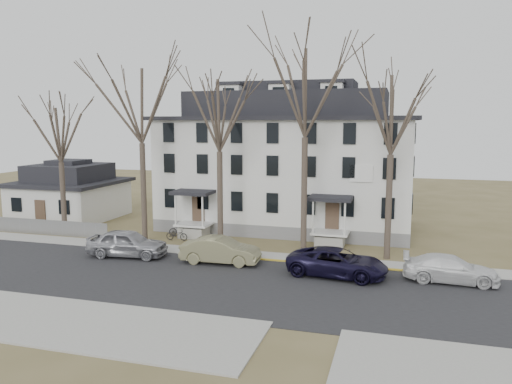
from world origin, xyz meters
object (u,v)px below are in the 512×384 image
(small_house, at_px, (70,194))
(tree_bungalow, at_px, (60,131))
(car_tan, at_px, (220,251))
(tree_mid_left, at_px, (219,110))
(tree_mid_right, at_px, (392,109))
(car_silver, at_px, (127,244))
(car_white, at_px, (450,270))
(boarding_house, at_px, (287,163))
(car_navy, at_px, (337,263))
(bicycle_left, at_px, (177,235))
(tree_far_left, at_px, (141,101))
(tree_center, at_px, (306,87))
(bicycle_right, at_px, (179,230))

(small_house, xyz_separation_m, tree_bungalow, (4.00, -6.20, 5.87))
(tree_bungalow, distance_m, car_tan, 16.76)
(tree_mid_left, bearing_deg, tree_mid_right, 0.00)
(car_silver, xyz_separation_m, car_white, (19.90, 0.29, -0.16))
(car_silver, xyz_separation_m, car_tan, (6.41, 0.23, -0.07))
(boarding_house, xyz_separation_m, tree_mid_left, (-3.00, -8.15, 4.22))
(tree_mid_left, height_order, car_silver, tree_mid_left)
(car_tan, bearing_deg, car_silver, 89.07)
(car_tan, height_order, car_white, car_tan)
(car_navy, bearing_deg, tree_bungalow, 84.67)
(tree_mid_right, bearing_deg, boarding_house, 136.19)
(car_navy, height_order, car_white, car_navy)
(car_navy, xyz_separation_m, bicycle_left, (-12.59, 5.41, -0.35))
(car_navy, bearing_deg, car_tan, 92.11)
(boarding_house, xyz_separation_m, small_house, (-20.00, -1.96, -3.13))
(boarding_house, distance_m, bicycle_left, 11.19)
(tree_mid_left, distance_m, car_tan, 9.82)
(car_silver, bearing_deg, tree_mid_right, -81.51)
(tree_mid_right, bearing_deg, bicycle_left, 177.42)
(tree_mid_right, bearing_deg, car_white, -49.23)
(tree_far_left, distance_m, tree_bungalow, 7.34)
(tree_bungalow, xyz_separation_m, bicycle_left, (9.28, 0.69, -7.68))
(tree_mid_right, relative_size, car_navy, 2.23)
(small_house, xyz_separation_m, tree_mid_right, (28.50, -6.20, 7.35))
(tree_far_left, height_order, tree_center, tree_center)
(tree_center, height_order, car_white, tree_center)
(boarding_house, distance_m, car_navy, 14.88)
(tree_center, relative_size, tree_bungalow, 1.36)
(tree_mid_right, height_order, tree_bungalow, tree_mid_right)
(tree_bungalow, xyz_separation_m, car_white, (28.00, -4.06, -7.38))
(small_house, distance_m, tree_bungalow, 9.43)
(tree_far_left, xyz_separation_m, car_navy, (14.87, -4.73, -9.55))
(bicycle_left, bearing_deg, boarding_house, -43.01)
(tree_center, bearing_deg, car_white, -24.29)
(tree_mid_right, bearing_deg, car_silver, -165.14)
(tree_bungalow, bearing_deg, tree_far_left, 0.00)
(boarding_house, relative_size, tree_far_left, 1.52)
(tree_mid_left, relative_size, bicycle_right, 8.14)
(tree_mid_left, bearing_deg, small_house, 159.97)
(car_tan, relative_size, bicycle_left, 2.94)
(small_house, xyz_separation_m, tree_mid_left, (17.00, -6.20, 7.35))
(tree_mid_right, height_order, car_silver, tree_mid_right)
(car_white, xyz_separation_m, bicycle_left, (-18.72, 4.75, -0.29))
(tree_far_left, bearing_deg, boarding_house, 42.18)
(tree_center, height_order, car_navy, tree_center)
(car_silver, height_order, car_white, car_silver)
(tree_far_left, distance_m, car_white, 23.45)
(tree_mid_right, bearing_deg, tree_far_left, 180.00)
(tree_center, bearing_deg, car_silver, -158.24)
(small_house, relative_size, bicycle_left, 5.15)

